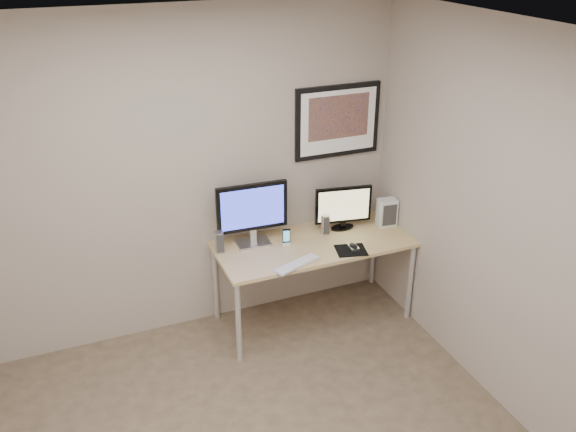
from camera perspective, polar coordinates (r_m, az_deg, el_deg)
name	(u,v)px	position (r m, az deg, el deg)	size (l,w,h in m)	color
room	(223,202)	(3.50, -6.12, 1.31)	(3.60, 3.60, 3.60)	white
desk	(313,250)	(5.01, 2.40, -3.16)	(1.60, 0.70, 0.73)	#AC8553
framed_art	(338,121)	(5.05, 4.67, 8.85)	(0.75, 0.04, 0.60)	black
monitor_large	(252,212)	(4.83, -3.37, 0.42)	(0.58, 0.20, 0.52)	#B9B9BE
monitor_tv	(343,207)	(5.13, 5.19, 0.86)	(0.48, 0.15, 0.38)	black
speaker_left	(219,242)	(4.82, -6.44, -2.43)	(0.07, 0.07, 0.18)	#B9B9BE
speaker_right	(325,224)	(5.08, 3.49, -0.79)	(0.07, 0.07, 0.17)	#B9B9BE
phone_dock	(286,237)	(4.92, -0.16, -1.94)	(0.06, 0.06, 0.14)	black
keyboard	(297,264)	(4.65, 0.85, -4.52)	(0.41, 0.11, 0.01)	silver
mousepad	(351,250)	(4.88, 5.92, -3.20)	(0.24, 0.21, 0.00)	black
mouse	(353,246)	(4.90, 6.14, -2.83)	(0.06, 0.11, 0.04)	black
fan_unit	(387,212)	(5.28, 9.23, 0.34)	(0.16, 0.11, 0.24)	silver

